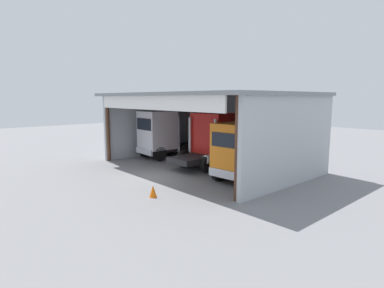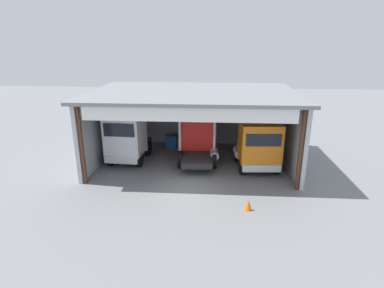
{
  "view_description": "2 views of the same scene",
  "coord_description": "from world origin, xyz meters",
  "px_view_note": "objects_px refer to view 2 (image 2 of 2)",
  "views": [
    {
      "loc": [
        15.1,
        -10.46,
        4.63
      ],
      "look_at": [
        0.0,
        2.93,
        1.67
      ],
      "focal_mm": 29.36,
      "sensor_mm": 36.0,
      "label": 1
    },
    {
      "loc": [
        1.32,
        -16.29,
        8.07
      ],
      "look_at": [
        0.0,
        2.93,
        1.67
      ],
      "focal_mm": 29.15,
      "sensor_mm": 36.0,
      "label": 2
    }
  ],
  "objects_px": {
    "oil_drum": "(172,142)",
    "tool_cart": "(171,141)",
    "truck_red_right_bay": "(198,134)",
    "truck_white_left_bay": "(127,136)",
    "truck_orange_yard_outside": "(258,145)",
    "traffic_cone": "(248,205)"
  },
  "relations": [
    {
      "from": "traffic_cone",
      "to": "truck_red_right_bay",
      "type": "bearing_deg",
      "value": 112.89
    },
    {
      "from": "truck_white_left_bay",
      "to": "oil_drum",
      "type": "distance_m",
      "value": 4.6
    },
    {
      "from": "truck_white_left_bay",
      "to": "traffic_cone",
      "type": "relative_size",
      "value": 8.6
    },
    {
      "from": "oil_drum",
      "to": "traffic_cone",
      "type": "distance_m",
      "value": 10.72
    },
    {
      "from": "truck_red_right_bay",
      "to": "truck_orange_yard_outside",
      "type": "height_order",
      "value": "truck_red_right_bay"
    },
    {
      "from": "oil_drum",
      "to": "truck_white_left_bay",
      "type": "bearing_deg",
      "value": -127.6
    },
    {
      "from": "traffic_cone",
      "to": "oil_drum",
      "type": "bearing_deg",
      "value": 118.13
    },
    {
      "from": "truck_red_right_bay",
      "to": "oil_drum",
      "type": "relative_size",
      "value": 5.67
    },
    {
      "from": "truck_orange_yard_outside",
      "to": "tool_cart",
      "type": "relative_size",
      "value": 4.65
    },
    {
      "from": "oil_drum",
      "to": "tool_cart",
      "type": "relative_size",
      "value": 0.87
    },
    {
      "from": "truck_white_left_bay",
      "to": "tool_cart",
      "type": "height_order",
      "value": "truck_white_left_bay"
    },
    {
      "from": "truck_white_left_bay",
      "to": "traffic_cone",
      "type": "xyz_separation_m",
      "value": [
        7.71,
        -6.0,
        -1.61
      ]
    },
    {
      "from": "truck_white_left_bay",
      "to": "traffic_cone",
      "type": "bearing_deg",
      "value": 145.35
    },
    {
      "from": "truck_orange_yard_outside",
      "to": "oil_drum",
      "type": "distance_m",
      "value": 7.54
    },
    {
      "from": "truck_red_right_bay",
      "to": "tool_cart",
      "type": "bearing_deg",
      "value": 129.68
    },
    {
      "from": "oil_drum",
      "to": "tool_cart",
      "type": "height_order",
      "value": "tool_cart"
    },
    {
      "from": "oil_drum",
      "to": "traffic_cone",
      "type": "xyz_separation_m",
      "value": [
        5.05,
        -9.45,
        -0.15
      ]
    },
    {
      "from": "truck_red_right_bay",
      "to": "truck_white_left_bay",
      "type": "bearing_deg",
      "value": -171.99
    },
    {
      "from": "truck_white_left_bay",
      "to": "oil_drum",
      "type": "bearing_deg",
      "value": -124.38
    },
    {
      "from": "tool_cart",
      "to": "traffic_cone",
      "type": "height_order",
      "value": "tool_cart"
    },
    {
      "from": "truck_white_left_bay",
      "to": "oil_drum",
      "type": "height_order",
      "value": "truck_white_left_bay"
    },
    {
      "from": "truck_orange_yard_outside",
      "to": "tool_cart",
      "type": "xyz_separation_m",
      "value": [
        -6.16,
        4.09,
        -1.21
      ]
    }
  ]
}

